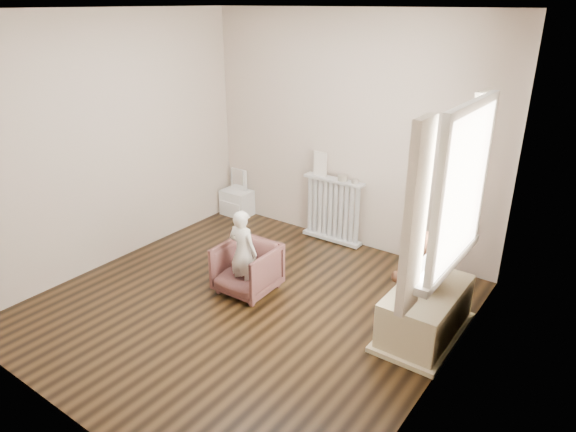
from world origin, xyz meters
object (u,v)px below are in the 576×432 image
Objects in this scene: plush_cat at (460,226)px; teddy_bear at (425,263)px; child at (243,252)px; armchair at (247,269)px; radiator at (333,211)px; toy_bench at (425,314)px; toy_vanity at (237,195)px.

teddy_bear is at bearing -145.72° from plush_cat.
child is 3.40× the size of plush_cat.
plush_cat is at bearing 13.75° from armchair.
child is at bearing -93.01° from radiator.
teddy_bear reaches higher than armchair.
teddy_bear is 2.03× the size of plush_cat.
toy_bench is at bearing -35.33° from radiator.
armchair is (-0.08, -1.47, -0.14)m from radiator.
plush_cat is (3.21, -0.95, 0.72)m from toy_vanity.
plush_cat is at bearing -29.28° from radiator.
teddy_bear reaches higher than toy_vanity.
child is 1.69m from teddy_bear.
toy_vanity is at bearing 132.47° from armchair.
toy_vanity is 2.46× the size of plush_cat.
radiator reaches higher than armchair.
armchair is at bearing -91.32° from child.
toy_bench is at bearing -168.56° from child.
toy_bench is 1.84× the size of teddy_bear.
teddy_bear reaches higher than toy_bench.
toy_vanity is at bearing -48.51° from child.
radiator is 1.48m from armchair.
radiator is 1.53m from child.
armchair is 2.04m from plush_cat.
radiator is 1.98m from toy_bench.
armchair reaches higher than toy_bench.
toy_bench is at bearing 9.82° from armchair.
plush_cat reaches higher than child.
toy_vanity is 3.43m from plush_cat.
armchair is 2.17× the size of plush_cat.
child is 0.91× the size of toy_bench.
teddy_bear is at bearing 167.69° from toy_bench.
plush_cat is (0.20, 0.15, 0.33)m from teddy_bear.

